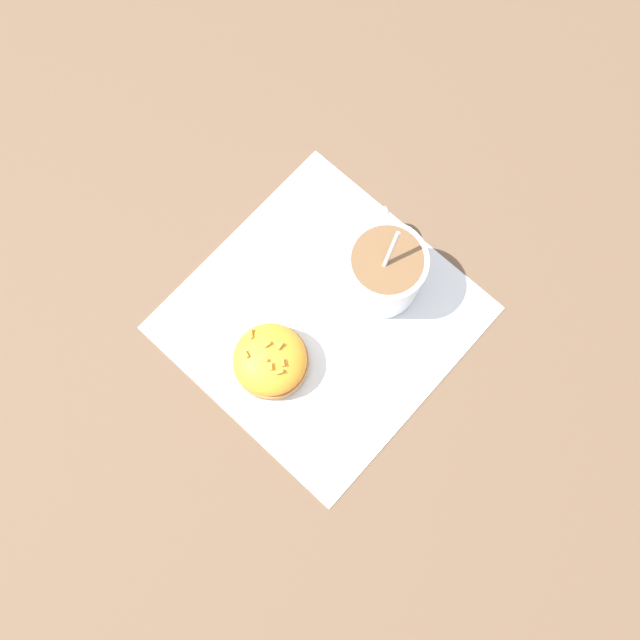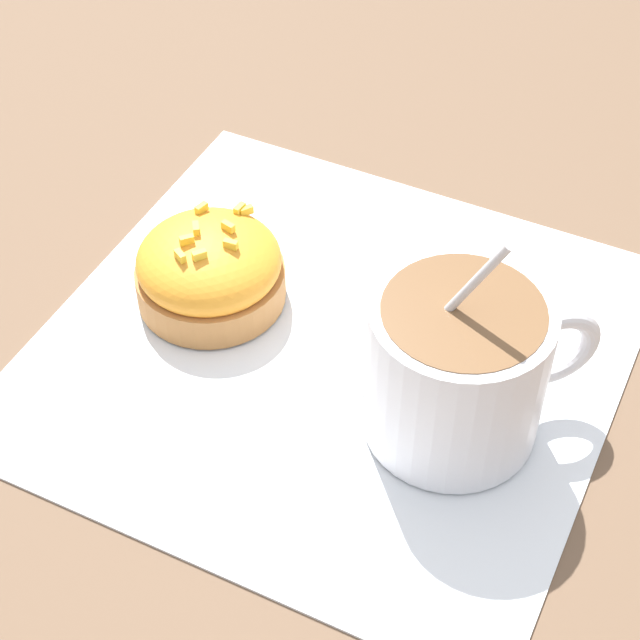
# 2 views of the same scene
# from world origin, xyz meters

# --- Properties ---
(ground_plane) EXTENTS (3.00, 3.00, 0.00)m
(ground_plane) POSITION_xyz_m (0.00, 0.00, 0.00)
(ground_plane) COLOR brown
(paper_napkin) EXTENTS (0.30, 0.29, 0.00)m
(paper_napkin) POSITION_xyz_m (0.00, 0.00, 0.00)
(paper_napkin) COLOR white
(paper_napkin) RESTS_ON ground_plane
(coffee_cup) EXTENTS (0.09, 0.09, 0.11)m
(coffee_cup) POSITION_xyz_m (0.07, -0.01, 0.04)
(coffee_cup) COLOR white
(coffee_cup) RESTS_ON paper_napkin
(frosted_pastry) EXTENTS (0.08, 0.08, 0.05)m
(frosted_pastry) POSITION_xyz_m (-0.07, 0.00, 0.02)
(frosted_pastry) COLOR #B2753D
(frosted_pastry) RESTS_ON paper_napkin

